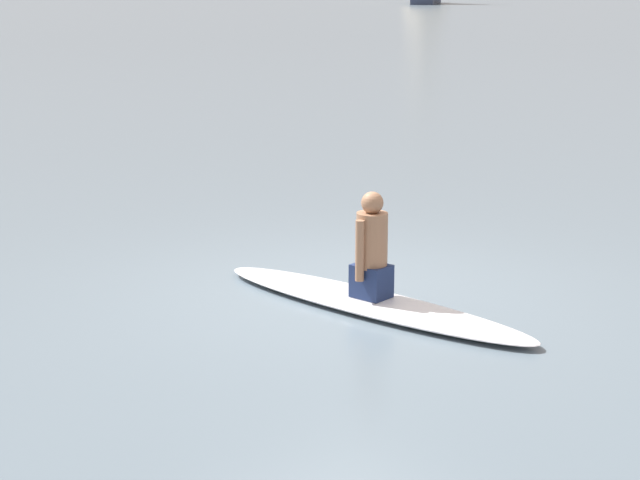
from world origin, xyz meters
TOP-DOWN VIEW (x-y plane):
  - ground_plane at (0.00, 0.00)m, footprint 400.00×400.00m
  - surfboard at (0.54, -0.16)m, footprint 3.32×1.14m
  - person_paddler at (0.54, -0.16)m, footprint 0.34×0.40m

SIDE VIEW (x-z plane):
  - ground_plane at x=0.00m, z-range 0.00..0.00m
  - surfboard at x=0.54m, z-range 0.00..0.11m
  - person_paddler at x=0.54m, z-range 0.06..0.98m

